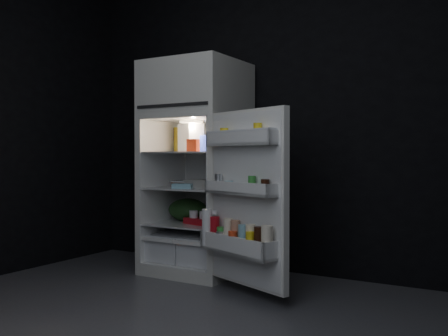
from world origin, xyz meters
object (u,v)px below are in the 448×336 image
Objects in this scene: egg_carton at (201,184)px; refrigerator at (198,160)px; fridge_door at (244,202)px; milk_jug at (191,138)px; yogurt_tray at (200,221)px.

refrigerator is at bearing 135.56° from egg_carton.
refrigerator reaches higher than fridge_door.
milk_jug is (-0.78, 0.50, 0.47)m from fridge_door.
refrigerator reaches higher than yogurt_tray.
fridge_door is 0.79m from yogurt_tray.
milk_jug is (-0.06, -0.02, 0.19)m from refrigerator.
refrigerator is 6.46× the size of egg_carton.
refrigerator is at bearing 38.03° from milk_jug.
fridge_door reaches higher than yogurt_tray.
fridge_door is at bearing -31.63° from egg_carton.
milk_jug is at bearing 164.53° from yogurt_tray.
egg_carton is at bearing -14.27° from yogurt_tray.
fridge_door reaches higher than milk_jug.
egg_carton reaches higher than yogurt_tray.
milk_jug is at bearing -160.12° from refrigerator.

